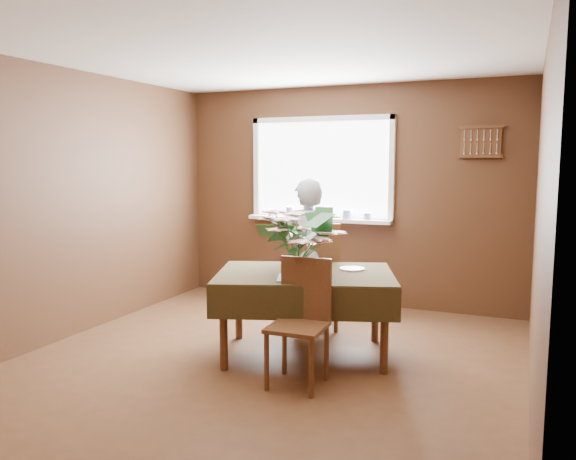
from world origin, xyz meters
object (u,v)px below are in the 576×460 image
at_px(dining_table, 305,282).
at_px(chair_far, 316,272).
at_px(flower_bouquet, 297,235).
at_px(seated_woman, 308,256).
at_px(chair_near, 301,315).

xyz_separation_m(dining_table, chair_far, (-0.18, 0.73, -0.06)).
bearing_deg(flower_bouquet, chair_far, 101.64).
distance_m(dining_table, flower_bouquet, 0.50).
height_order(chair_far, flower_bouquet, flower_bouquet).
bearing_deg(dining_table, seated_woman, 90.00).
relative_size(dining_table, flower_bouquet, 2.73).
bearing_deg(dining_table, flower_bouquet, -104.05).
relative_size(dining_table, chair_far, 1.63).
bearing_deg(dining_table, chair_far, 84.11).
bearing_deg(chair_near, seated_woman, 107.65).
bearing_deg(chair_far, chair_near, 83.09).
height_order(chair_near, flower_bouquet, flower_bouquet).
height_order(dining_table, flower_bouquet, flower_bouquet).
height_order(chair_far, chair_near, chair_far).
bearing_deg(seated_woman, dining_table, 91.51).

